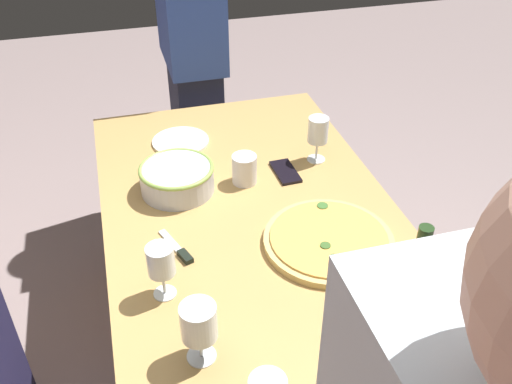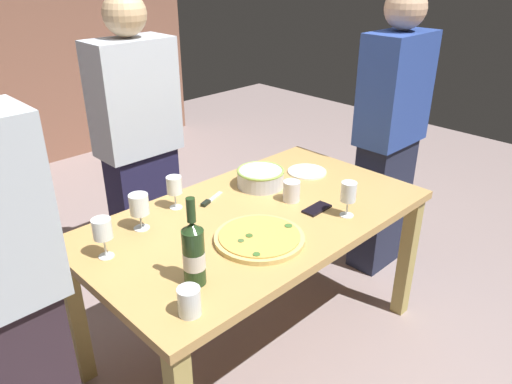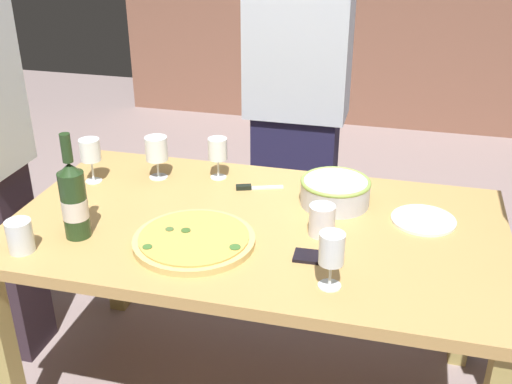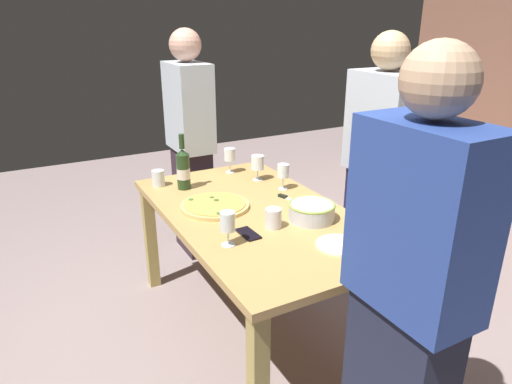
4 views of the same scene
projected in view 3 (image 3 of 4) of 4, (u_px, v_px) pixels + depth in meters
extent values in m
cube|color=tan|center=(256.00, 228.00, 2.01)|extent=(1.60, 0.90, 0.04)
cube|color=tan|center=(4.00, 359.00, 2.00)|extent=(0.07, 0.07, 0.71)
cube|color=tan|center=(113.00, 239.00, 2.69)|extent=(0.07, 0.07, 0.71)
cube|color=tan|center=(469.00, 288.00, 2.36)|extent=(0.07, 0.07, 0.71)
cylinder|color=#D9B96C|center=(194.00, 241.00, 1.88)|extent=(0.38, 0.38, 0.02)
cylinder|color=#EAA84E|center=(194.00, 237.00, 1.88)|extent=(0.34, 0.34, 0.01)
cylinder|color=#486834|center=(170.00, 229.00, 1.91)|extent=(0.03, 0.03, 0.00)
cylinder|color=#3D6E2E|center=(235.00, 247.00, 1.81)|extent=(0.03, 0.03, 0.00)
cylinder|color=#3C6328|center=(186.00, 230.00, 1.90)|extent=(0.03, 0.03, 0.00)
cylinder|color=#3C6C2D|center=(147.00, 247.00, 1.82)|extent=(0.03, 0.03, 0.00)
cylinder|color=silver|center=(335.00, 192.00, 2.11)|extent=(0.24, 0.24, 0.09)
torus|color=#92B550|center=(336.00, 182.00, 2.09)|extent=(0.24, 0.24, 0.01)
cylinder|color=#233C1C|center=(75.00, 205.00, 1.88)|extent=(0.08, 0.08, 0.22)
cone|color=#233C1C|center=(69.00, 169.00, 1.83)|extent=(0.08, 0.08, 0.04)
cylinder|color=#233C1C|center=(66.00, 148.00, 1.80)|extent=(0.03, 0.03, 0.09)
cylinder|color=silver|center=(75.00, 208.00, 1.89)|extent=(0.08, 0.08, 0.06)
cylinder|color=white|center=(94.00, 181.00, 2.29)|extent=(0.06, 0.06, 0.00)
cylinder|color=white|center=(93.00, 170.00, 2.27)|extent=(0.01, 0.01, 0.08)
cylinder|color=white|center=(90.00, 150.00, 2.24)|extent=(0.08, 0.08, 0.08)
cylinder|color=white|center=(218.00, 177.00, 2.32)|extent=(0.06, 0.06, 0.00)
cylinder|color=white|center=(218.00, 168.00, 2.30)|extent=(0.01, 0.01, 0.07)
cylinder|color=white|center=(218.00, 149.00, 2.27)|extent=(0.07, 0.07, 0.08)
cylinder|color=white|center=(159.00, 177.00, 2.32)|extent=(0.07, 0.07, 0.00)
cylinder|color=white|center=(158.00, 168.00, 2.31)|extent=(0.01, 0.01, 0.07)
cylinder|color=white|center=(156.00, 148.00, 2.27)|extent=(0.08, 0.08, 0.09)
cylinder|color=maroon|center=(157.00, 156.00, 2.28)|extent=(0.07, 0.07, 0.03)
cylinder|color=white|center=(329.00, 286.00, 1.68)|extent=(0.06, 0.06, 0.00)
cylinder|color=white|center=(330.00, 274.00, 1.67)|extent=(0.01, 0.01, 0.07)
cylinder|color=white|center=(332.00, 248.00, 1.63)|extent=(0.07, 0.07, 0.09)
cylinder|color=maroon|center=(331.00, 255.00, 1.64)|extent=(0.06, 0.06, 0.05)
cylinder|color=white|center=(20.00, 236.00, 1.83)|extent=(0.08, 0.08, 0.10)
cylinder|color=silver|center=(322.00, 220.00, 1.92)|extent=(0.08, 0.08, 0.10)
cylinder|color=white|center=(423.00, 220.00, 2.01)|extent=(0.21, 0.21, 0.01)
cube|color=black|center=(318.00, 257.00, 1.81)|extent=(0.15, 0.08, 0.01)
cube|color=silver|center=(266.00, 188.00, 2.24)|extent=(0.13, 0.06, 0.01)
cube|color=black|center=(244.00, 187.00, 2.23)|extent=(0.06, 0.04, 0.02)
cube|color=#201D3D|center=(294.00, 196.00, 2.94)|extent=(0.38, 0.20, 0.82)
cube|color=silver|center=(298.00, 46.00, 2.63)|extent=(0.44, 0.24, 0.61)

